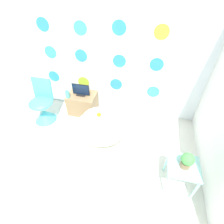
{
  "coord_description": "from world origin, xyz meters",
  "views": [
    {
      "loc": [
        0.9,
        -0.9,
        2.5
      ],
      "look_at": [
        0.47,
        0.95,
        0.82
      ],
      "focal_mm": 28.0,
      "sensor_mm": 36.0,
      "label": 1
    }
  ],
  "objects_px": {
    "bathtub": "(99,129)",
    "potted_plant_left": "(187,161)",
    "vase": "(68,94)",
    "chair": "(43,109)",
    "tv": "(81,90)"
  },
  "relations": [
    {
      "from": "chair",
      "to": "potted_plant_left",
      "type": "bearing_deg",
      "value": -17.7
    },
    {
      "from": "vase",
      "to": "potted_plant_left",
      "type": "xyz_separation_m",
      "value": [
        2.11,
        -1.08,
        0.08
      ]
    },
    {
      "from": "vase",
      "to": "potted_plant_left",
      "type": "height_order",
      "value": "potted_plant_left"
    },
    {
      "from": "chair",
      "to": "tv",
      "type": "bearing_deg",
      "value": 31.33
    },
    {
      "from": "chair",
      "to": "vase",
      "type": "bearing_deg",
      "value": 31.05
    },
    {
      "from": "vase",
      "to": "bathtub",
      "type": "bearing_deg",
      "value": -34.25
    },
    {
      "from": "bathtub",
      "to": "chair",
      "type": "bearing_deg",
      "value": 167.57
    },
    {
      "from": "bathtub",
      "to": "potted_plant_left",
      "type": "height_order",
      "value": "potted_plant_left"
    },
    {
      "from": "tv",
      "to": "vase",
      "type": "height_order",
      "value": "tv"
    },
    {
      "from": "bathtub",
      "to": "chair",
      "type": "distance_m",
      "value": 1.26
    },
    {
      "from": "tv",
      "to": "bathtub",
      "type": "bearing_deg",
      "value": -50.34
    },
    {
      "from": "tv",
      "to": "potted_plant_left",
      "type": "relative_size",
      "value": 1.47
    },
    {
      "from": "vase",
      "to": "potted_plant_left",
      "type": "bearing_deg",
      "value": -27.08
    },
    {
      "from": "chair",
      "to": "vase",
      "type": "relative_size",
      "value": 5.14
    },
    {
      "from": "vase",
      "to": "tv",
      "type": "bearing_deg",
      "value": 31.86
    }
  ]
}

